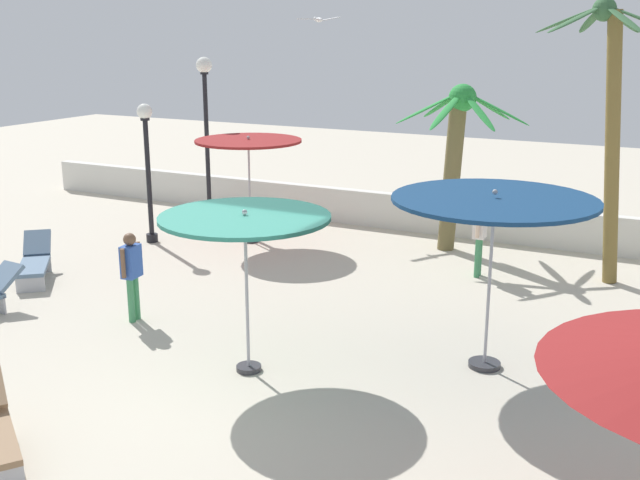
{
  "coord_description": "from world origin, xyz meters",
  "views": [
    {
      "loc": [
        5.98,
        -8.32,
        5.04
      ],
      "look_at": [
        0.0,
        3.48,
        1.4
      ],
      "focal_mm": 42.94,
      "sensor_mm": 36.0,
      "label": 1
    }
  ],
  "objects_px": {
    "palm_tree_1": "(610,110)",
    "lounge_chair_1": "(35,261)",
    "patio_umbrella_3": "(245,223)",
    "guest_1": "(132,268)",
    "seagull_0": "(318,19)",
    "patio_umbrella_0": "(248,144)",
    "guest_0": "(480,230)",
    "lamp_post_0": "(147,158)",
    "lamp_post_1": "(206,113)",
    "palm_tree_0": "(456,146)",
    "patio_umbrella_1": "(494,207)"
  },
  "relations": [
    {
      "from": "lamp_post_0",
      "to": "lounge_chair_1",
      "type": "xyz_separation_m",
      "value": [
        -0.31,
        -3.41,
        -1.69
      ]
    },
    {
      "from": "lounge_chair_1",
      "to": "patio_umbrella_0",
      "type": "bearing_deg",
      "value": 61.23
    },
    {
      "from": "guest_0",
      "to": "guest_1",
      "type": "bearing_deg",
      "value": -132.09
    },
    {
      "from": "lounge_chair_1",
      "to": "guest_1",
      "type": "xyz_separation_m",
      "value": [
        3.42,
        -0.94,
        0.59
      ]
    },
    {
      "from": "palm_tree_1",
      "to": "lounge_chair_1",
      "type": "relative_size",
      "value": 3.16
    },
    {
      "from": "patio_umbrella_3",
      "to": "palm_tree_1",
      "type": "distance_m",
      "value": 8.19
    },
    {
      "from": "palm_tree_0",
      "to": "palm_tree_1",
      "type": "bearing_deg",
      "value": -14.41
    },
    {
      "from": "lamp_post_1",
      "to": "palm_tree_1",
      "type": "bearing_deg",
      "value": -4.53
    },
    {
      "from": "lamp_post_0",
      "to": "lounge_chair_1",
      "type": "distance_m",
      "value": 3.82
    },
    {
      "from": "patio_umbrella_3",
      "to": "patio_umbrella_0",
      "type": "bearing_deg",
      "value": 121.62
    },
    {
      "from": "guest_0",
      "to": "patio_umbrella_1",
      "type": "bearing_deg",
      "value": -73.03
    },
    {
      "from": "guest_0",
      "to": "guest_1",
      "type": "relative_size",
      "value": 1.03
    },
    {
      "from": "lounge_chair_1",
      "to": "guest_1",
      "type": "distance_m",
      "value": 3.6
    },
    {
      "from": "lamp_post_0",
      "to": "patio_umbrella_1",
      "type": "bearing_deg",
      "value": -20.46
    },
    {
      "from": "lounge_chair_1",
      "to": "seagull_0",
      "type": "relative_size",
      "value": 1.53
    },
    {
      "from": "patio_umbrella_0",
      "to": "lamp_post_1",
      "type": "bearing_deg",
      "value": 146.36
    },
    {
      "from": "palm_tree_0",
      "to": "guest_1",
      "type": "xyz_separation_m",
      "value": [
        -3.68,
        -7.01,
        -1.5
      ]
    },
    {
      "from": "seagull_0",
      "to": "palm_tree_1",
      "type": "bearing_deg",
      "value": -18.39
    },
    {
      "from": "lamp_post_0",
      "to": "guest_0",
      "type": "height_order",
      "value": "lamp_post_0"
    },
    {
      "from": "patio_umbrella_1",
      "to": "guest_1",
      "type": "relative_size",
      "value": 1.86
    },
    {
      "from": "lounge_chair_1",
      "to": "guest_0",
      "type": "distance_m",
      "value": 9.32
    },
    {
      "from": "lounge_chair_1",
      "to": "guest_1",
      "type": "height_order",
      "value": "guest_1"
    },
    {
      "from": "palm_tree_0",
      "to": "lamp_post_0",
      "type": "bearing_deg",
      "value": -158.7
    },
    {
      "from": "patio_umbrella_1",
      "to": "palm_tree_1",
      "type": "height_order",
      "value": "palm_tree_1"
    },
    {
      "from": "patio_umbrella_0",
      "to": "lamp_post_0",
      "type": "xyz_separation_m",
      "value": [
        -2.17,
        -1.1,
        -0.32
      ]
    },
    {
      "from": "patio_umbrella_3",
      "to": "palm_tree_0",
      "type": "bearing_deg",
      "value": 84.59
    },
    {
      "from": "patio_umbrella_0",
      "to": "palm_tree_1",
      "type": "relative_size",
      "value": 0.46
    },
    {
      "from": "guest_0",
      "to": "lamp_post_0",
      "type": "bearing_deg",
      "value": -173.18
    },
    {
      "from": "palm_tree_0",
      "to": "guest_0",
      "type": "relative_size",
      "value": 2.33
    },
    {
      "from": "guest_0",
      "to": "guest_1",
      "type": "height_order",
      "value": "guest_0"
    },
    {
      "from": "palm_tree_0",
      "to": "guest_1",
      "type": "relative_size",
      "value": 2.39
    },
    {
      "from": "patio_umbrella_1",
      "to": "palm_tree_1",
      "type": "xyz_separation_m",
      "value": [
        0.89,
        5.24,
        0.97
      ]
    },
    {
      "from": "patio_umbrella_0",
      "to": "lounge_chair_1",
      "type": "xyz_separation_m",
      "value": [
        -2.48,
        -4.51,
        -2.01
      ]
    },
    {
      "from": "patio_umbrella_0",
      "to": "guest_0",
      "type": "xyz_separation_m",
      "value": [
        5.73,
        -0.15,
        -1.39
      ]
    },
    {
      "from": "lamp_post_0",
      "to": "patio_umbrella_0",
      "type": "bearing_deg",
      "value": 26.92
    },
    {
      "from": "palm_tree_1",
      "to": "palm_tree_0",
      "type": "bearing_deg",
      "value": 165.59
    },
    {
      "from": "patio_umbrella_3",
      "to": "lamp_post_0",
      "type": "bearing_deg",
      "value": 139.27
    },
    {
      "from": "patio_umbrella_0",
      "to": "guest_0",
      "type": "bearing_deg",
      "value": -1.55
    },
    {
      "from": "lamp_post_0",
      "to": "patio_umbrella_3",
      "type": "bearing_deg",
      "value": -40.73
    },
    {
      "from": "patio_umbrella_0",
      "to": "patio_umbrella_3",
      "type": "bearing_deg",
      "value": -58.38
    },
    {
      "from": "palm_tree_1",
      "to": "lounge_chair_1",
      "type": "bearing_deg",
      "value": -153.48
    },
    {
      "from": "patio_umbrella_0",
      "to": "patio_umbrella_1",
      "type": "relative_size",
      "value": 0.87
    },
    {
      "from": "palm_tree_1",
      "to": "seagull_0",
      "type": "height_order",
      "value": "palm_tree_1"
    },
    {
      "from": "patio_umbrella_0",
      "to": "lamp_post_0",
      "type": "bearing_deg",
      "value": -153.08
    },
    {
      "from": "seagull_0",
      "to": "patio_umbrella_3",
      "type": "bearing_deg",
      "value": -69.02
    },
    {
      "from": "guest_0",
      "to": "patio_umbrella_3",
      "type": "bearing_deg",
      "value": -106.7
    },
    {
      "from": "palm_tree_1",
      "to": "guest_0",
      "type": "distance_m",
      "value": 3.46
    },
    {
      "from": "patio_umbrella_3",
      "to": "guest_1",
      "type": "distance_m",
      "value": 3.35
    },
    {
      "from": "patio_umbrella_0",
      "to": "seagull_0",
      "type": "xyz_separation_m",
      "value": [
        0.21,
        3.27,
        2.9
      ]
    },
    {
      "from": "lounge_chair_1",
      "to": "seagull_0",
      "type": "height_order",
      "value": "seagull_0"
    }
  ]
}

